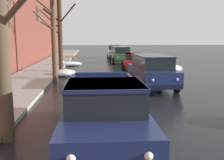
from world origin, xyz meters
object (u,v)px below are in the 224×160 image
Objects in this scene: bare_tree_second_along_sidewalk at (0,29)px; pickup_truck_darkblue_approaching_near_lane at (104,112)px; bare_tree_mid_block at (52,22)px; bare_tree_far_down_block at (60,30)px; suv_white_queued_behind_truck at (115,51)px; suv_green_parked_far_down_block at (120,54)px; suv_darkblue_parked_kerbside_close at (151,70)px; sedan_red_parked_kerbside_mid at (133,61)px.

pickup_truck_darkblue_approaching_near_lane is at bearing -12.21° from bare_tree_second_along_sidewalk.
bare_tree_far_down_block is (0.00, 3.84, -0.37)m from bare_tree_mid_block.
suv_white_queued_behind_truck is (3.03, 29.25, 0.11)m from pickup_truck_darkblue_approaching_near_lane.
bare_tree_mid_block is 1.51× the size of suv_white_queued_behind_truck.
suv_green_parked_far_down_block is at bearing 75.56° from bare_tree_second_along_sidewalk.
bare_tree_mid_block is 6.89m from suv_darkblue_parked_kerbside_close.
bare_tree_far_down_block is 9.84m from suv_green_parked_far_down_block.
bare_tree_far_down_block is 14.84m from pickup_truck_darkblue_approaching_near_lane.
bare_tree_far_down_block is 1.43× the size of suv_green_parked_far_down_block.
suv_darkblue_parked_kerbside_close is (5.65, 7.20, -1.99)m from bare_tree_second_along_sidewalk.
sedan_red_parked_kerbside_mid is (0.32, 8.04, -0.24)m from suv_darkblue_parked_kerbside_close.
bare_tree_mid_block is at bearing -138.86° from sedan_red_parked_kerbside_mid.
bare_tree_second_along_sidewalk is 29.31m from suv_white_queued_behind_truck.
pickup_truck_darkblue_approaching_near_lane is (2.64, -14.39, -2.45)m from bare_tree_far_down_block.
bare_tree_mid_block reaches higher than suv_green_parked_far_down_block.
pickup_truck_darkblue_approaching_near_lane is 29.41m from suv_white_queued_behind_truck.
suv_darkblue_parked_kerbside_close is 1.07× the size of suv_white_queued_behind_truck.
bare_tree_far_down_block reaches higher than suv_green_parked_far_down_block.
suv_darkblue_parked_kerbside_close is (3.05, 7.77, 0.11)m from pickup_truck_darkblue_approaching_near_lane.
suv_green_parked_far_down_block is (-0.09, 14.38, -0.00)m from suv_darkblue_parked_kerbside_close.
sedan_red_parked_kerbside_mid is (3.37, 15.80, -0.13)m from pickup_truck_darkblue_approaching_near_lane.
sedan_red_parked_kerbside_mid is at bearing -86.29° from suv_green_parked_far_down_block.
suv_darkblue_parked_kerbside_close is at bearing -89.95° from suv_white_queued_behind_truck.
pickup_truck_darkblue_approaching_near_lane is 22.34m from suv_green_parked_far_down_block.
bare_tree_mid_block reaches higher than bare_tree_far_down_block.
bare_tree_second_along_sidewalk reaches higher than suv_green_parked_far_down_block.
bare_tree_far_down_block is at bearing 90.15° from bare_tree_second_along_sidewalk.
suv_white_queued_behind_truck is at bearing 84.09° from pickup_truck_darkblue_approaching_near_lane.
bare_tree_far_down_block reaches higher than bare_tree_second_along_sidewalk.
bare_tree_mid_block is 13.15m from suv_green_parked_far_down_block.
bare_tree_far_down_block is (-0.04, 13.83, 0.35)m from bare_tree_second_along_sidewalk.
suv_darkblue_parked_kerbside_close is at bearing -49.37° from bare_tree_far_down_block.
suv_darkblue_parked_kerbside_close is at bearing -89.63° from suv_green_parked_far_down_block.
pickup_truck_darkblue_approaching_near_lane is at bearing -95.91° from suv_white_queued_behind_truck.
bare_tree_mid_block is at bearing 153.90° from suv_darkblue_parked_kerbside_close.
bare_tree_second_along_sidewalk is 1.31× the size of suv_green_parked_far_down_block.
pickup_truck_darkblue_approaching_near_lane is 8.34m from suv_darkblue_parked_kerbside_close.
bare_tree_far_down_block is at bearing 100.39° from pickup_truck_darkblue_approaching_near_lane.
sedan_red_parked_kerbside_mid is at bearing 68.61° from bare_tree_second_along_sidewalk.
bare_tree_second_along_sidewalk is at bearing -89.76° from bare_tree_mid_block.
bare_tree_mid_block is 1.61× the size of sedan_red_parked_kerbside_mid.
bare_tree_far_down_block is at bearing -125.82° from suv_green_parked_far_down_block.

